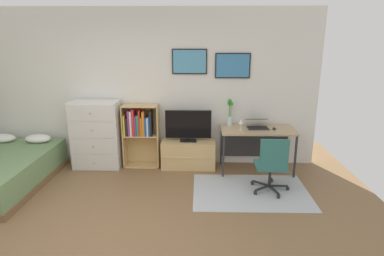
# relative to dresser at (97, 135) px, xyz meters

# --- Properties ---
(ground_plane) EXTENTS (7.20, 7.20, 0.00)m
(ground_plane) POSITION_rel_dresser_xyz_m (0.76, -2.15, -0.59)
(ground_plane) COLOR brown
(wall_back_with_posters) EXTENTS (6.12, 0.09, 2.70)m
(wall_back_with_posters) POSITION_rel_dresser_xyz_m (0.78, 0.27, 0.77)
(wall_back_with_posters) COLOR silver
(wall_back_with_posters) RESTS_ON ground_plane
(area_rug) EXTENTS (1.70, 1.20, 0.01)m
(area_rug) POSITION_rel_dresser_xyz_m (2.55, -0.92, -0.58)
(area_rug) COLOR #B2B7BC
(area_rug) RESTS_ON ground_plane
(dresser) EXTENTS (0.81, 0.46, 1.17)m
(dresser) POSITION_rel_dresser_xyz_m (0.00, 0.00, 0.00)
(dresser) COLOR silver
(dresser) RESTS_ON ground_plane
(bookshelf) EXTENTS (0.62, 0.30, 1.10)m
(bookshelf) POSITION_rel_dresser_xyz_m (0.75, 0.06, 0.09)
(bookshelf) COLOR tan
(bookshelf) RESTS_ON ground_plane
(tv_stand) EXTENTS (0.93, 0.41, 0.49)m
(tv_stand) POSITION_rel_dresser_xyz_m (1.59, 0.02, -0.34)
(tv_stand) COLOR tan
(tv_stand) RESTS_ON ground_plane
(television) EXTENTS (0.78, 0.16, 0.54)m
(television) POSITION_rel_dresser_xyz_m (1.59, -0.01, 0.17)
(television) COLOR black
(television) RESTS_ON tv_stand
(desk) EXTENTS (1.22, 0.63, 0.74)m
(desk) POSITION_rel_dresser_xyz_m (2.75, -0.02, 0.02)
(desk) COLOR tan
(desk) RESTS_ON ground_plane
(office_chair) EXTENTS (0.56, 0.58, 0.86)m
(office_chair) POSITION_rel_dresser_xyz_m (2.83, -0.94, -0.13)
(office_chair) COLOR #232326
(office_chair) RESTS_ON ground_plane
(laptop) EXTENTS (0.37, 0.40, 0.15)m
(laptop) POSITION_rel_dresser_xyz_m (2.75, -0.00, 0.21)
(laptop) COLOR #333338
(laptop) RESTS_ON desk
(computer_mouse) EXTENTS (0.06, 0.10, 0.03)m
(computer_mouse) POSITION_rel_dresser_xyz_m (3.02, -0.13, 0.17)
(computer_mouse) COLOR #262628
(computer_mouse) RESTS_ON desk
(bamboo_vase) EXTENTS (0.10, 0.10, 0.47)m
(bamboo_vase) POSITION_rel_dresser_xyz_m (2.30, 0.11, 0.37)
(bamboo_vase) COLOR silver
(bamboo_vase) RESTS_ON desk
(wine_glass) EXTENTS (0.07, 0.07, 0.18)m
(wine_glass) POSITION_rel_dresser_xyz_m (2.46, -0.18, 0.29)
(wine_glass) COLOR silver
(wine_glass) RESTS_ON desk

